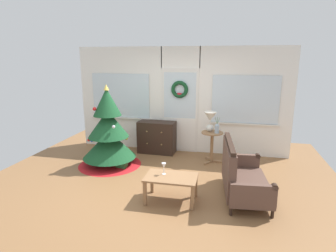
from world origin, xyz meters
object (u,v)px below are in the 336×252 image
(wine_glass, at_px, (164,166))
(dresser_cabinet, at_px, (157,137))
(christmas_tree, at_px, (109,135))
(side_table, at_px, (212,141))
(flower_vase, at_px, (217,128))
(settee_sofa, at_px, (240,175))
(table_lamp, at_px, (210,119))
(gift_box, at_px, (122,164))
(coffee_table, at_px, (171,180))

(wine_glass, bearing_deg, dresser_cabinet, 108.11)
(christmas_tree, height_order, dresser_cabinet, christmas_tree)
(christmas_tree, bearing_deg, wine_glass, -38.34)
(side_table, bearing_deg, flower_vase, -30.96)
(christmas_tree, distance_m, flower_vase, 2.34)
(settee_sofa, bearing_deg, christmas_tree, 162.99)
(christmas_tree, relative_size, wine_glass, 9.01)
(table_lamp, bearing_deg, dresser_cabinet, 166.23)
(christmas_tree, distance_m, gift_box, 0.67)
(table_lamp, relative_size, flower_vase, 1.26)
(coffee_table, relative_size, gift_box, 4.09)
(settee_sofa, relative_size, wine_glass, 7.46)
(settee_sofa, height_order, table_lamp, table_lamp)
(settee_sofa, bearing_deg, table_lamp, 112.68)
(settee_sofa, distance_m, side_table, 1.62)
(christmas_tree, bearing_deg, table_lamp, 18.50)
(side_table, distance_m, table_lamp, 0.49)
(christmas_tree, height_order, wine_glass, christmas_tree)
(dresser_cabinet, xyz_separation_m, settee_sofa, (1.95, -1.86, -0.01))
(coffee_table, xyz_separation_m, gift_box, (-1.32, 1.11, -0.26))
(flower_vase, relative_size, coffee_table, 0.41)
(coffee_table, bearing_deg, christmas_tree, 142.64)
(table_lamp, distance_m, gift_box, 2.14)
(coffee_table, bearing_deg, flower_vase, 72.02)
(wine_glass, relative_size, gift_box, 0.94)
(side_table, height_order, flower_vase, flower_vase)
(side_table, xyz_separation_m, gift_box, (-1.82, -0.81, -0.39))
(settee_sofa, relative_size, flower_vase, 4.16)
(table_lamp, xyz_separation_m, gift_box, (-1.76, -0.85, -0.88))
(side_table, relative_size, flower_vase, 1.99)
(christmas_tree, height_order, flower_vase, christmas_tree)
(coffee_table, bearing_deg, dresser_cabinet, 110.67)
(christmas_tree, xyz_separation_m, table_lamp, (2.10, 0.70, 0.32))
(side_table, relative_size, coffee_table, 0.82)
(table_lamp, relative_size, gift_box, 2.12)
(coffee_table, bearing_deg, table_lamp, 77.24)
(coffee_table, distance_m, gift_box, 1.74)
(settee_sofa, bearing_deg, side_table, 111.26)
(flower_vase, xyz_separation_m, gift_box, (-1.92, -0.75, -0.71))
(flower_vase, bearing_deg, dresser_cabinet, 164.02)
(dresser_cabinet, distance_m, gift_box, 1.29)
(christmas_tree, relative_size, table_lamp, 3.99)
(table_lamp, xyz_separation_m, coffee_table, (-0.45, -1.97, -0.62))
(settee_sofa, bearing_deg, gift_box, 164.02)
(dresser_cabinet, xyz_separation_m, gift_box, (-0.45, -1.17, -0.29))
(dresser_cabinet, height_order, coffee_table, dresser_cabinet)
(settee_sofa, bearing_deg, flower_vase, 108.56)
(flower_vase, bearing_deg, table_lamp, 147.99)
(dresser_cabinet, xyz_separation_m, table_lamp, (1.31, -0.32, 0.59))
(side_table, bearing_deg, table_lamp, 146.31)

